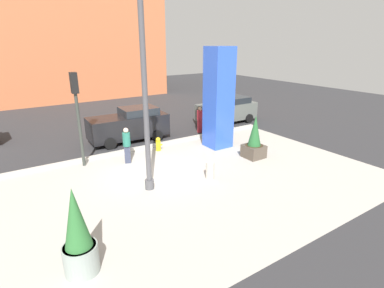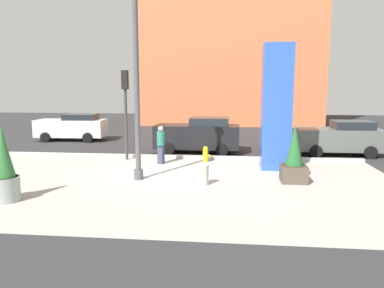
# 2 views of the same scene
# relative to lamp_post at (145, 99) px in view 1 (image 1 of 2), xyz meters

# --- Properties ---
(ground_plane) EXTENTS (60.00, 60.00, 0.00)m
(ground_plane) POSITION_rel_lamp_post_xyz_m (0.85, 5.31, -3.60)
(ground_plane) COLOR #2D2D30
(plaza_pavement) EXTENTS (18.00, 10.00, 0.02)m
(plaza_pavement) POSITION_rel_lamp_post_xyz_m (0.85, -0.69, -3.60)
(plaza_pavement) COLOR #ADA89E
(plaza_pavement) RESTS_ON ground_plane
(curb_strip) EXTENTS (18.00, 0.24, 0.16)m
(curb_strip) POSITION_rel_lamp_post_xyz_m (0.85, 4.43, -3.52)
(curb_strip) COLOR #B7B2A8
(curb_strip) RESTS_ON ground_plane
(lamp_post) EXTENTS (0.44, 0.44, 7.38)m
(lamp_post) POSITION_rel_lamp_post_xyz_m (0.00, 0.00, 0.00)
(lamp_post) COLOR #4C4C51
(lamp_post) RESTS_ON ground_plane
(art_pillar_blue) EXTENTS (1.23, 1.23, 5.35)m
(art_pillar_blue) POSITION_rel_lamp_post_xyz_m (5.44, 2.61, -0.93)
(art_pillar_blue) COLOR blue
(art_pillar_blue) RESTS_ON ground_plane
(potted_plant_near_right) EXTENTS (0.88, 0.88, 2.39)m
(potted_plant_near_right) POSITION_rel_lamp_post_xyz_m (-3.44, -3.21, -2.56)
(potted_plant_near_right) COLOR gray
(potted_plant_near_right) RESTS_ON ground_plane
(potted_plant_curbside) EXTENTS (0.95, 0.95, 2.18)m
(potted_plant_curbside) POSITION_rel_lamp_post_xyz_m (5.89, 0.22, -2.71)
(potted_plant_curbside) COLOR #4C4238
(potted_plant_curbside) RESTS_ON ground_plane
(fire_hydrant) EXTENTS (0.36, 0.26, 0.75)m
(fire_hydrant) POSITION_rel_lamp_post_xyz_m (2.33, 3.74, -3.23)
(fire_hydrant) COLOR gold
(fire_hydrant) RESTS_ON ground_plane
(concrete_bollard) EXTENTS (0.36, 0.36, 0.75)m
(concrete_bollard) POSITION_rel_lamp_post_xyz_m (2.57, -0.57, -3.23)
(concrete_bollard) COLOR #B2ADA3
(concrete_bollard) RESTS_ON ground_plane
(traffic_light_corner) EXTENTS (0.28, 0.42, 4.33)m
(traffic_light_corner) POSITION_rel_lamp_post_xyz_m (-1.55, 3.86, -0.68)
(traffic_light_corner) COLOR #333833
(traffic_light_corner) RESTS_ON ground_plane
(car_passing_lane) EXTENTS (4.26, 2.11, 1.80)m
(car_passing_lane) POSITION_rel_lamp_post_xyz_m (9.20, 6.31, -2.70)
(car_passing_lane) COLOR #565B56
(car_passing_lane) RESTS_ON ground_plane
(car_intersection) EXTENTS (4.57, 2.15, 1.92)m
(car_intersection) POSITION_rel_lamp_post_xyz_m (1.76, 6.24, -2.64)
(car_intersection) COLOR black
(car_intersection) RESTS_ON ground_plane
(pedestrian_by_curb) EXTENTS (0.47, 0.47, 1.76)m
(pedestrian_by_curb) POSITION_rel_lamp_post_xyz_m (0.31, 3.01, -2.62)
(pedestrian_by_curb) COLOR #33384C
(pedestrian_by_curb) RESTS_ON ground_plane
(pedestrian_crossing) EXTENTS (0.48, 0.48, 1.65)m
(pedestrian_crossing) POSITION_rel_lamp_post_xyz_m (6.11, 5.32, -2.69)
(pedestrian_crossing) COLOR maroon
(pedestrian_crossing) RESTS_ON ground_plane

